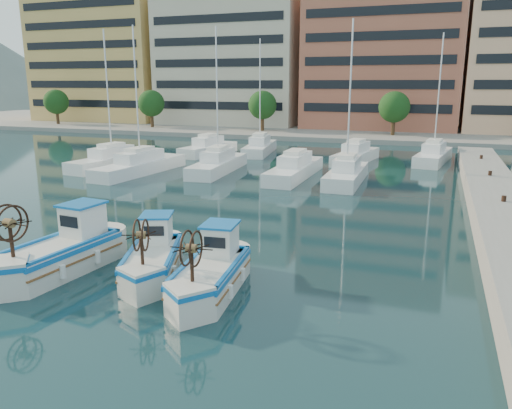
# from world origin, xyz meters

# --- Properties ---
(ground) EXTENTS (300.00, 300.00, 0.00)m
(ground) POSITION_xyz_m (0.00, 0.00, 0.00)
(ground) COLOR #1A4045
(ground) RESTS_ON ground
(waterfront) EXTENTS (180.00, 40.00, 25.60)m
(waterfront) POSITION_xyz_m (9.23, 65.04, 11.10)
(waterfront) COLOR gray
(waterfront) RESTS_ON ground
(yacht_marina) EXTENTS (37.34, 24.24, 11.50)m
(yacht_marina) POSITION_xyz_m (-2.89, 27.66, 0.53)
(yacht_marina) COLOR white
(yacht_marina) RESTS_ON ground
(fishing_boat_a) EXTENTS (2.54, 5.17, 3.16)m
(fishing_boat_a) POSITION_xyz_m (-3.84, 0.68, 0.87)
(fishing_boat_a) COLOR silver
(fishing_boat_a) RESTS_ON ground
(fishing_boat_b) EXTENTS (3.12, 4.49, 2.71)m
(fishing_boat_b) POSITION_xyz_m (-0.35, 1.59, 0.75)
(fishing_boat_b) COLOR silver
(fishing_boat_b) RESTS_ON ground
(fishing_boat_c) EXTENTS (2.30, 4.58, 2.79)m
(fishing_boat_c) POSITION_xyz_m (2.42, 0.90, 0.77)
(fishing_boat_c) COLOR silver
(fishing_boat_c) RESTS_ON ground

